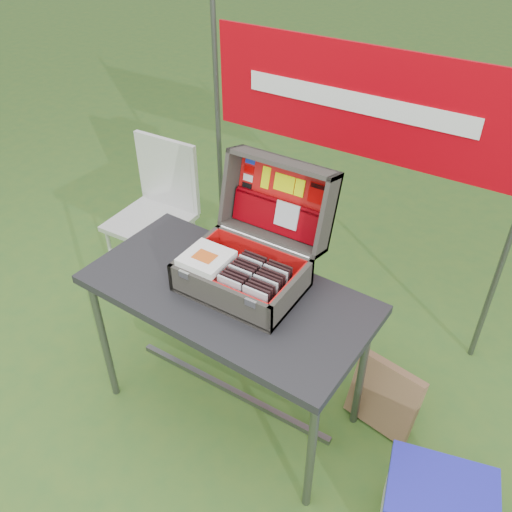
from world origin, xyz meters
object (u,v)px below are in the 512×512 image
Objects in this scene: table at (230,353)px; cardboard_box at (384,397)px; suitcase at (249,237)px; chair at (150,223)px.

table is 0.78m from cardboard_box.
suitcase reaches higher than cardboard_box.
chair is (-1.00, 0.44, -0.54)m from suitcase.
table is 3.52× the size of cardboard_box.
chair is at bearing 152.64° from table.
table reaches higher than cardboard_box.
chair is 1.67m from cardboard_box.
suitcase reaches higher than table.
suitcase is 1.46× the size of cardboard_box.
chair reaches higher than cardboard_box.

